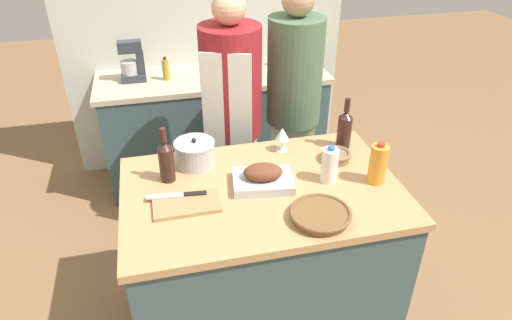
% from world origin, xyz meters
% --- Properties ---
extents(ground_plane, '(12.00, 12.00, 0.00)m').
position_xyz_m(ground_plane, '(0.00, 0.00, 0.00)').
color(ground_plane, '#8E6642').
extents(kitchen_island, '(1.35, 0.88, 0.94)m').
position_xyz_m(kitchen_island, '(0.00, 0.00, 0.47)').
color(kitchen_island, '#3D565B').
rests_on(kitchen_island, ground_plane).
extents(back_counter, '(1.78, 0.60, 0.91)m').
position_xyz_m(back_counter, '(0.00, 1.58, 0.46)').
color(back_counter, '#3D565B').
rests_on(back_counter, ground_plane).
extents(back_wall, '(2.28, 0.10, 2.55)m').
position_xyz_m(back_wall, '(0.00, 1.93, 1.27)').
color(back_wall, silver).
rests_on(back_wall, ground_plane).
extents(roasting_pan, '(0.32, 0.25, 0.11)m').
position_xyz_m(roasting_pan, '(0.01, 0.02, 0.98)').
color(roasting_pan, '#BCBCC1').
rests_on(roasting_pan, kitchen_island).
extents(wicker_basket, '(0.27, 0.27, 0.04)m').
position_xyz_m(wicker_basket, '(0.19, -0.28, 0.96)').
color(wicker_basket, brown).
rests_on(wicker_basket, kitchen_island).
extents(cutting_board, '(0.31, 0.17, 0.02)m').
position_xyz_m(cutting_board, '(-0.37, -0.06, 0.95)').
color(cutting_board, '#AD7F51').
rests_on(cutting_board, kitchen_island).
extents(stock_pot, '(0.21, 0.21, 0.15)m').
position_xyz_m(stock_pot, '(-0.29, 0.29, 1.00)').
color(stock_pot, '#B7B7BC').
rests_on(stock_pot, kitchen_island).
extents(mixing_bowl, '(0.15, 0.15, 0.05)m').
position_xyz_m(mixing_bowl, '(0.44, 0.16, 0.97)').
color(mixing_bowl, '#846647').
rests_on(mixing_bowl, kitchen_island).
extents(juice_jug, '(0.09, 0.09, 0.22)m').
position_xyz_m(juice_jug, '(0.56, -0.07, 1.04)').
color(juice_jug, orange).
rests_on(juice_jug, kitchen_island).
extents(milk_jug, '(0.08, 0.08, 0.19)m').
position_xyz_m(milk_jug, '(0.33, -0.01, 1.03)').
color(milk_jug, white).
rests_on(milk_jug, kitchen_island).
extents(wine_bottle_green, '(0.08, 0.08, 0.29)m').
position_xyz_m(wine_bottle_green, '(0.53, 0.28, 1.05)').
color(wine_bottle_green, '#381E19').
rests_on(wine_bottle_green, kitchen_island).
extents(wine_bottle_dark, '(0.07, 0.07, 0.29)m').
position_xyz_m(wine_bottle_dark, '(-0.44, 0.18, 1.05)').
color(wine_bottle_dark, '#381E19').
rests_on(wine_bottle_dark, kitchen_island).
extents(wine_glass_left, '(0.08, 0.08, 0.14)m').
position_xyz_m(wine_glass_left, '(0.19, 0.32, 1.04)').
color(wine_glass_left, silver).
rests_on(wine_glass_left, kitchen_island).
extents(knife_chef, '(0.28, 0.06, 0.01)m').
position_xyz_m(knife_chef, '(-0.40, 0.01, 0.96)').
color(knife_chef, '#B7B7BC').
rests_on(knife_chef, cutting_board).
extents(stand_mixer, '(0.18, 0.14, 0.30)m').
position_xyz_m(stand_mixer, '(-0.59, 1.62, 1.03)').
color(stand_mixer, '#333842').
rests_on(stand_mixer, back_counter).
extents(condiment_bottle_tall, '(0.06, 0.06, 0.19)m').
position_xyz_m(condiment_bottle_tall, '(0.57, 1.65, 1.00)').
color(condiment_bottle_tall, '#332D28').
rests_on(condiment_bottle_tall, back_counter).
extents(condiment_bottle_short, '(0.05, 0.05, 0.18)m').
position_xyz_m(condiment_bottle_short, '(-0.35, 1.57, 0.99)').
color(condiment_bottle_short, '#B28E2D').
rests_on(condiment_bottle_short, back_counter).
extents(person_cook_aproned, '(0.39, 0.41, 1.70)m').
position_xyz_m(person_cook_aproned, '(0.01, 0.82, 0.93)').
color(person_cook_aproned, beige).
rests_on(person_cook_aproned, ground_plane).
extents(person_cook_guest, '(0.35, 0.35, 1.70)m').
position_xyz_m(person_cook_guest, '(0.43, 0.88, 0.94)').
color(person_cook_guest, beige).
rests_on(person_cook_guest, ground_plane).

